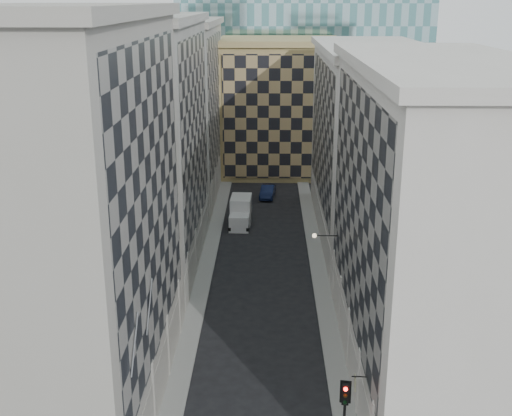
# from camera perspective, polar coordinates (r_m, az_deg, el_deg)

# --- Properties ---
(sidewalk_west) EXTENTS (1.50, 100.00, 0.15)m
(sidewalk_west) POSITION_cam_1_polar(r_m,az_deg,el_deg) (58.78, -4.63, -5.94)
(sidewalk_west) COLOR gray
(sidewalk_west) RESTS_ON ground
(sidewalk_east) EXTENTS (1.50, 100.00, 0.15)m
(sidewalk_east) POSITION_cam_1_polar(r_m,az_deg,el_deg) (58.68, 5.69, -6.01)
(sidewalk_east) COLOR gray
(sidewalk_east) RESTS_ON ground
(bldg_left_a) EXTENTS (10.80, 22.80, 23.70)m
(bldg_left_a) POSITION_cam_1_polar(r_m,az_deg,el_deg) (38.22, -16.31, -1.15)
(bldg_left_a) COLOR #9D998E
(bldg_left_a) RESTS_ON ground
(bldg_left_b) EXTENTS (10.80, 22.80, 22.70)m
(bldg_left_b) POSITION_cam_1_polar(r_m,az_deg,el_deg) (58.92, -10.10, 5.44)
(bldg_left_b) COLOR gray
(bldg_left_b) RESTS_ON ground
(bldg_left_c) EXTENTS (10.80, 22.80, 21.70)m
(bldg_left_c) POSITION_cam_1_polar(r_m,az_deg,el_deg) (80.31, -7.11, 8.55)
(bldg_left_c) COLOR #9D998E
(bldg_left_c) RESTS_ON ground
(bldg_right_a) EXTENTS (10.80, 26.80, 20.70)m
(bldg_right_a) POSITION_cam_1_polar(r_m,az_deg,el_deg) (42.03, 15.32, -1.49)
(bldg_right_a) COLOR beige
(bldg_right_a) RESTS_ON ground
(bldg_right_b) EXTENTS (10.80, 28.80, 19.70)m
(bldg_right_b) POSITION_cam_1_polar(r_m,az_deg,el_deg) (67.69, 9.98, 5.79)
(bldg_right_b) COLOR beige
(bldg_right_b) RESTS_ON ground
(tan_block) EXTENTS (16.80, 14.80, 18.80)m
(tan_block) POSITION_cam_1_polar(r_m,az_deg,el_deg) (92.45, 2.08, 9.04)
(tan_block) COLOR tan
(tan_block) RESTS_ON ground
(flagpoles_left) EXTENTS (0.10, 6.33, 2.33)m
(flagpoles_left) POSITION_cam_1_polar(r_m,az_deg,el_deg) (34.06, -10.06, -10.13)
(flagpoles_left) COLOR gray
(flagpoles_left) RESTS_ON ground
(bracket_lamp) EXTENTS (1.98, 0.36, 0.36)m
(bracket_lamp) POSITION_cam_1_polar(r_m,az_deg,el_deg) (50.75, 5.42, -2.46)
(bracket_lamp) COLOR black
(bracket_lamp) RESTS_ON ground
(traffic_light) EXTENTS (0.60, 0.54, 4.74)m
(traffic_light) POSITION_cam_1_polar(r_m,az_deg,el_deg) (35.71, 7.91, -16.93)
(traffic_light) COLOR black
(traffic_light) RESTS_ON sidewalk_east
(box_truck) EXTENTS (2.42, 5.54, 3.00)m
(box_truck) POSITION_cam_1_polar(r_m,az_deg,el_deg) (71.20, -1.38, -0.46)
(box_truck) COLOR silver
(box_truck) RESTS_ON ground
(dark_car) EXTENTS (2.16, 4.90, 1.57)m
(dark_car) POSITION_cam_1_polar(r_m,az_deg,el_deg) (81.08, 1.04, 1.48)
(dark_car) COLOR #0F1839
(dark_car) RESTS_ON ground
(shop_sign) EXTENTS (0.81, 0.71, 0.79)m
(shop_sign) POSITION_cam_1_polar(r_m,az_deg,el_deg) (37.00, 8.83, -15.07)
(shop_sign) COLOR black
(shop_sign) RESTS_ON ground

